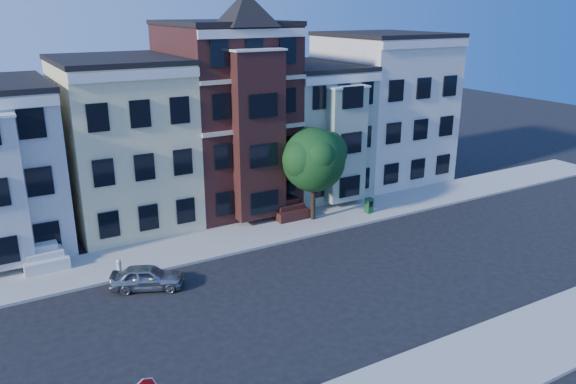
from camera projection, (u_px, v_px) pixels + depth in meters
ground at (349, 284)px, 27.85m from camera, size 120.00×120.00×0.00m
far_sidewalk at (272, 230)px, 34.41m from camera, size 60.00×4.00×0.15m
near_sidewalk at (474, 367)px, 21.25m from camera, size 60.00×4.00×0.15m
house_yellow at (123, 144)px, 34.88m from camera, size 7.00×9.00×10.00m
house_brown at (225, 118)px, 37.91m from camera, size 7.00×9.00×12.00m
house_green at (307, 130)px, 41.47m from camera, size 6.00×9.00×9.00m
house_cream at (382, 108)px, 44.50m from camera, size 8.00×9.00×11.00m
street_tree at (314, 164)px, 34.91m from camera, size 7.78×7.78×7.28m
parked_car at (147, 277)px, 27.22m from camera, size 3.78×2.76×1.20m
newspaper_box at (369, 206)px, 36.99m from camera, size 0.50×0.45×1.00m
fire_hydrant at (119, 269)px, 28.25m from camera, size 0.28×0.28×0.72m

